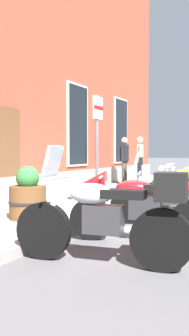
{
  "coord_description": "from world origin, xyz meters",
  "views": [
    {
      "loc": [
        -6.33,
        -2.77,
        1.28
      ],
      "look_at": [
        -0.3,
        0.32,
        0.97
      ],
      "focal_mm": 38.71,
      "sensor_mm": 36.0,
      "label": 1
    }
  ],
  "objects_px": {
    "motorcycle_green_touring": "(179,194)",
    "pedestrian_dark_jacket": "(124,158)",
    "motorcycle_red_sport": "(135,203)",
    "pedestrian_tan_coat": "(140,159)",
    "parking_sign": "(97,135)",
    "motorcycle_silver_touring": "(108,216)",
    "barrel_planter": "(28,197)"
  },
  "relations": [
    {
      "from": "motorcycle_green_touring",
      "to": "pedestrian_dark_jacket",
      "type": "relative_size",
      "value": 1.27
    },
    {
      "from": "motorcycle_red_sport",
      "to": "motorcycle_green_touring",
      "type": "bearing_deg",
      "value": -10.46
    },
    {
      "from": "pedestrian_tan_coat",
      "to": "parking_sign",
      "type": "xyz_separation_m",
      "value": [
        -4.54,
        -0.76,
        0.56
      ]
    },
    {
      "from": "motorcycle_green_touring",
      "to": "parking_sign",
      "type": "height_order",
      "value": "parking_sign"
    },
    {
      "from": "parking_sign",
      "to": "motorcycle_silver_touring",
      "type": "bearing_deg",
      "value": -151.08
    },
    {
      "from": "motorcycle_silver_touring",
      "to": "pedestrian_tan_coat",
      "type": "height_order",
      "value": "pedestrian_tan_coat"
    },
    {
      "from": "parking_sign",
      "to": "motorcycle_green_touring",
      "type": "bearing_deg",
      "value": -95.79
    },
    {
      "from": "motorcycle_silver_touring",
      "to": "pedestrian_tan_coat",
      "type": "bearing_deg",
      "value": 17.44
    },
    {
      "from": "pedestrian_dark_jacket",
      "to": "barrel_planter",
      "type": "height_order",
      "value": "pedestrian_dark_jacket"
    },
    {
      "from": "pedestrian_tan_coat",
      "to": "motorcycle_red_sport",
      "type": "bearing_deg",
      "value": -160.54
    },
    {
      "from": "motorcycle_red_sport",
      "to": "pedestrian_tan_coat",
      "type": "height_order",
      "value": "pedestrian_tan_coat"
    },
    {
      "from": "motorcycle_silver_touring",
      "to": "motorcycle_green_touring",
      "type": "bearing_deg",
      "value": -2.98
    },
    {
      "from": "pedestrian_tan_coat",
      "to": "barrel_planter",
      "type": "xyz_separation_m",
      "value": [
        -6.01,
        -0.17,
        -0.54
      ]
    },
    {
      "from": "motorcycle_red_sport",
      "to": "barrel_planter",
      "type": "relative_size",
      "value": 2.2
    },
    {
      "from": "parking_sign",
      "to": "pedestrian_tan_coat",
      "type": "bearing_deg",
      "value": 9.52
    },
    {
      "from": "motorcycle_green_touring",
      "to": "pedestrian_dark_jacket",
      "type": "height_order",
      "value": "pedestrian_dark_jacket"
    },
    {
      "from": "motorcycle_green_touring",
      "to": "barrel_planter",
      "type": "xyz_separation_m",
      "value": [
        -1.3,
        2.27,
        -0.03
      ]
    },
    {
      "from": "barrel_planter",
      "to": "parking_sign",
      "type": "bearing_deg",
      "value": -22.02
    },
    {
      "from": "motorcycle_silver_touring",
      "to": "motorcycle_red_sport",
      "type": "xyz_separation_m",
      "value": [
        1.18,
        0.13,
        -0.01
      ]
    },
    {
      "from": "motorcycle_red_sport",
      "to": "pedestrian_dark_jacket",
      "type": "height_order",
      "value": "pedestrian_dark_jacket"
    },
    {
      "from": "motorcycle_red_sport",
      "to": "pedestrian_tan_coat",
      "type": "bearing_deg",
      "value": 19.46
    },
    {
      "from": "motorcycle_silver_touring",
      "to": "pedestrian_tan_coat",
      "type": "xyz_separation_m",
      "value": [
        7.34,
        2.3,
        0.48
      ]
    },
    {
      "from": "pedestrian_dark_jacket",
      "to": "parking_sign",
      "type": "height_order",
      "value": "parking_sign"
    },
    {
      "from": "motorcycle_red_sport",
      "to": "parking_sign",
      "type": "xyz_separation_m",
      "value": [
        1.61,
        1.41,
        1.05
      ]
    },
    {
      "from": "motorcycle_green_touring",
      "to": "parking_sign",
      "type": "relative_size",
      "value": 0.93
    },
    {
      "from": "pedestrian_tan_coat",
      "to": "barrel_planter",
      "type": "bearing_deg",
      "value": -178.4
    },
    {
      "from": "motorcycle_silver_touring",
      "to": "motorcycle_green_touring",
      "type": "relative_size",
      "value": 0.99
    },
    {
      "from": "parking_sign",
      "to": "pedestrian_dark_jacket",
      "type": "bearing_deg",
      "value": 16.82
    },
    {
      "from": "motorcycle_red_sport",
      "to": "barrel_planter",
      "type": "distance_m",
      "value": 2.01
    },
    {
      "from": "pedestrian_dark_jacket",
      "to": "barrel_planter",
      "type": "distance_m",
      "value": 6.89
    },
    {
      "from": "pedestrian_dark_jacket",
      "to": "barrel_planter",
      "type": "bearing_deg",
      "value": -171.51
    },
    {
      "from": "motorcycle_green_touring",
      "to": "barrel_planter",
      "type": "relative_size",
      "value": 2.32
    }
  ]
}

